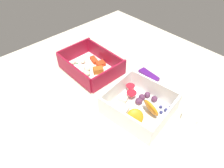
{
  "coord_description": "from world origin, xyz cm",
  "views": [
    {
      "loc": [
        30.75,
        -30.28,
        44.32
      ],
      "look_at": [
        -0.64,
        -0.98,
        4.0
      ],
      "focal_mm": 32.17,
      "sensor_mm": 36.0,
      "label": 1
    }
  ],
  "objects_px": {
    "pasta_container": "(91,67)",
    "paper_cup_liner": "(190,118)",
    "candy_bar": "(149,75)",
    "fruit_bowl": "(139,105)"
  },
  "relations": [
    {
      "from": "pasta_container",
      "to": "candy_bar",
      "type": "relative_size",
      "value": 2.64
    },
    {
      "from": "pasta_container",
      "to": "fruit_bowl",
      "type": "height_order",
      "value": "fruit_bowl"
    },
    {
      "from": "pasta_container",
      "to": "paper_cup_liner",
      "type": "relative_size",
      "value": 4.49
    },
    {
      "from": "pasta_container",
      "to": "candy_bar",
      "type": "bearing_deg",
      "value": 38.6
    },
    {
      "from": "fruit_bowl",
      "to": "candy_bar",
      "type": "bearing_deg",
      "value": 118.6
    },
    {
      "from": "candy_bar",
      "to": "paper_cup_liner",
      "type": "distance_m",
      "value": 0.19
    },
    {
      "from": "candy_bar",
      "to": "paper_cup_liner",
      "type": "height_order",
      "value": "paper_cup_liner"
    },
    {
      "from": "fruit_bowl",
      "to": "candy_bar",
      "type": "height_order",
      "value": "fruit_bowl"
    },
    {
      "from": "fruit_bowl",
      "to": "candy_bar",
      "type": "xyz_separation_m",
      "value": [
        -0.07,
        0.13,
        -0.01
      ]
    },
    {
      "from": "pasta_container",
      "to": "paper_cup_liner",
      "type": "height_order",
      "value": "pasta_container"
    }
  ]
}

